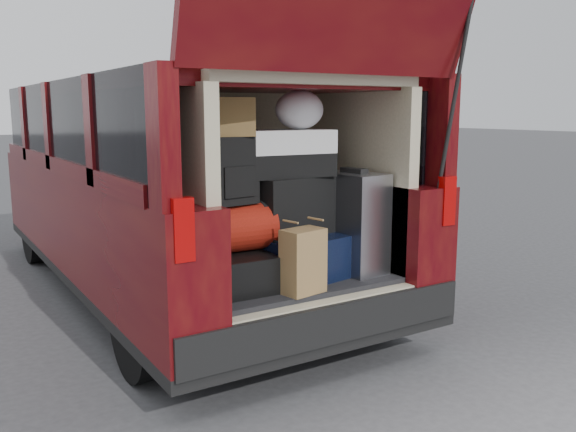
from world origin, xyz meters
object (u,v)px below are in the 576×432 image
(navy_hardshell, at_px, (289,255))
(red_duffel, at_px, (235,228))
(silver_roller, at_px, (353,222))
(twotone_duffel, at_px, (279,153))
(black_hardshell, at_px, (232,270))
(black_soft_case, at_px, (290,205))
(backpack, at_px, (232,170))
(kraft_bag, at_px, (303,261))

(navy_hardshell, xyz_separation_m, red_duffel, (-0.39, -0.04, 0.22))
(silver_roller, distance_m, twotone_duffel, 0.65)
(black_hardshell, relative_size, black_soft_case, 1.06)
(black_soft_case, bearing_deg, black_hardshell, 179.82)
(silver_roller, distance_m, backpack, 0.89)
(black_hardshell, height_order, backpack, backpack)
(black_soft_case, bearing_deg, silver_roller, -24.61)
(red_duffel, bearing_deg, kraft_bag, -47.05)
(black_soft_case, bearing_deg, backpack, -179.78)
(silver_roller, distance_m, red_duffel, 0.80)
(navy_hardshell, height_order, kraft_bag, kraft_bag)
(red_duffel, height_order, twotone_duffel, twotone_duffel)
(black_soft_case, bearing_deg, twotone_duffel, 149.87)
(silver_roller, xyz_separation_m, black_soft_case, (-0.39, 0.12, 0.13))
(red_duffel, height_order, backpack, backpack)
(black_hardshell, bearing_deg, navy_hardshell, 7.53)
(navy_hardshell, distance_m, kraft_bag, 0.37)
(silver_roller, xyz_separation_m, twotone_duffel, (-0.45, 0.15, 0.44))
(silver_roller, height_order, black_soft_case, silver_roller)
(black_hardshell, distance_m, red_duffel, 0.25)
(silver_roller, height_order, kraft_bag, silver_roller)
(kraft_bag, relative_size, red_duffel, 0.85)
(silver_roller, relative_size, twotone_duffel, 1.01)
(silver_roller, bearing_deg, kraft_bag, -161.86)
(twotone_duffel, bearing_deg, kraft_bag, -98.09)
(navy_hardshell, relative_size, backpack, 1.59)
(black_hardshell, distance_m, twotone_duffel, 0.76)
(navy_hardshell, distance_m, silver_roller, 0.46)
(navy_hardshell, height_order, red_duffel, red_duffel)
(black_hardshell, xyz_separation_m, kraft_bag, (0.29, -0.30, 0.08))
(black_hardshell, distance_m, navy_hardshell, 0.42)
(kraft_bag, distance_m, backpack, 0.65)
(black_hardshell, bearing_deg, twotone_duffel, 13.71)
(backpack, relative_size, twotone_duffel, 0.61)
(navy_hardshell, distance_m, twotone_duffel, 0.63)
(navy_hardshell, bearing_deg, silver_roller, -26.20)
(black_hardshell, xyz_separation_m, navy_hardshell, (0.42, 0.04, 0.03))
(backpack, distance_m, twotone_duffel, 0.38)
(backpack, bearing_deg, silver_roller, -12.24)
(twotone_duffel, bearing_deg, silver_roller, -14.81)
(silver_roller, bearing_deg, black_soft_case, 157.00)
(black_hardshell, relative_size, red_duffel, 1.22)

